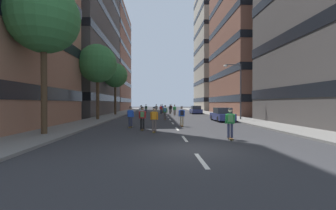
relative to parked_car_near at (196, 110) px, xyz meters
The scene contains 28 objects.
ground_plane 6.33m from the parked_car_near, 155.48° to the right, with size 183.45×183.45×0.00m, color #333335.
sidewalk_left 14.36m from the parked_car_near, behind, with size 3.28×84.08×0.14m, color gray.
sidewalk_right 3.15m from the parked_car_near, 23.07° to the left, with size 3.28×84.08×0.14m, color gray.
lane_markings 5.77m from the parked_car_near, behind, with size 0.16×72.20×0.01m.
building_left_mid 26.16m from the parked_car_near, behind, with size 12.51×23.44×29.02m.
building_left_far 34.29m from the parked_car_near, 134.56° to the left, with size 12.51×22.49×28.17m.
building_right_mid 18.81m from the parked_car_near, ahead, with size 12.51×19.72×32.07m.
building_right_far 29.85m from the parked_car_near, 64.58° to the left, with size 12.51×16.48×34.22m.
parked_car_near is the anchor object (origin of this frame).
parked_car_mid 17.75m from the parked_car_near, 90.00° to the right, with size 1.82×4.40×1.52m.
street_tree_near 32.69m from the parked_car_near, 116.51° to the right, with size 4.35×4.35×9.36m.
street_tree_mid 22.12m from the parked_car_near, 132.12° to the right, with size 4.49×4.49×8.78m.
street_tree_far 16.11m from the parked_car_near, 162.55° to the right, with size 4.06×4.06×8.57m.
streetlamp_right 17.11m from the parked_car_near, 82.64° to the right, with size 2.13×0.30×6.50m.
skater_0 27.24m from the parked_car_near, 107.97° to the right, with size 0.54×0.91×1.78m.
skater_1 23.93m from the parked_car_near, 102.45° to the right, with size 0.53×0.90×1.78m.
skater_2 16.26m from the parked_car_near, 112.86° to the right, with size 0.55×0.92×1.78m.
skater_3 28.24m from the parked_car_near, 105.39° to the right, with size 0.54×0.91×1.78m.
skater_4 6.52m from the parked_car_near, 132.24° to the right, with size 0.56×0.92×1.78m.
skater_5 16.91m from the parked_car_near, 123.43° to the right, with size 0.56×0.92×1.78m.
skater_6 6.77m from the parked_car_near, 168.25° to the right, with size 0.54×0.91×1.78m.
skater_7 25.87m from the parked_car_near, 111.56° to the right, with size 0.56×0.92×1.78m.
skater_8 8.11m from the parked_car_near, 157.64° to the left, with size 0.56×0.92×1.78m.
skater_9 4.92m from the parked_car_near, behind, with size 0.55×0.91×1.78m.
skater_10 7.69m from the parked_car_near, 144.08° to the left, with size 0.56×0.92×1.78m.
skater_11 10.14m from the parked_car_near, 160.46° to the left, with size 0.56×0.92×1.78m.
skater_12 30.74m from the parked_car_near, 95.98° to the right, with size 0.56×0.92×1.78m.
skater_13 9.07m from the parked_car_near, 117.44° to the left, with size 0.54×0.91×1.78m.
Camera 1 is at (-1.55, -10.06, 2.04)m, focal length 24.64 mm.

